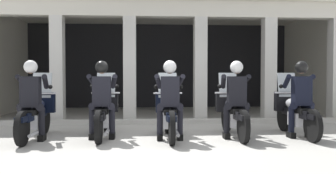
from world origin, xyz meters
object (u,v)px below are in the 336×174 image
at_px(police_officer_far_left, 31,93).
at_px(police_officer_center, 170,93).
at_px(police_officer_left, 102,93).
at_px(motorcycle_right, 233,113).
at_px(motorcycle_far_left, 36,114).
at_px(police_officer_right, 236,93).
at_px(police_officer_far_right, 301,92).
at_px(motorcycle_far_right, 295,112).
at_px(motorcycle_left, 104,113).
at_px(motorcycle_center, 169,113).

xyz_separation_m(police_officer_far_left, police_officer_center, (2.72, -0.08, 0.00)).
relative_size(police_officer_left, motorcycle_right, 0.78).
relative_size(motorcycle_far_left, motorcycle_right, 1.00).
relative_size(police_officer_right, police_officer_far_right, 1.00).
height_order(police_officer_right, motorcycle_far_right, police_officer_right).
xyz_separation_m(motorcycle_far_left, motorcycle_right, (4.08, -0.01, 0.00)).
height_order(motorcycle_left, police_officer_center, police_officer_center).
xyz_separation_m(motorcycle_far_left, police_officer_left, (1.36, -0.16, 0.44)).
relative_size(police_officer_far_left, motorcycle_center, 0.78).
bearing_deg(motorcycle_far_right, police_officer_right, 172.92).
distance_m(motorcycle_left, police_officer_far_right, 4.12).
xyz_separation_m(police_officer_center, police_officer_right, (1.36, 0.08, 0.00)).
height_order(police_officer_left, motorcycle_right, police_officer_left).
height_order(police_officer_left, police_officer_center, same).
bearing_deg(motorcycle_center, police_officer_far_right, -17.03).
bearing_deg(motorcycle_right, motorcycle_far_right, -15.83).
height_order(police_officer_left, motorcycle_center, police_officer_left).
height_order(police_officer_far_left, motorcycle_left, police_officer_far_left).
distance_m(motorcycle_center, police_officer_far_right, 2.76).
bearing_deg(motorcycle_center, police_officer_center, -103.36).
distance_m(motorcycle_center, police_officer_center, 0.52).
bearing_deg(motorcycle_center, motorcycle_left, 158.29).
bearing_deg(motorcycle_center, police_officer_left, 170.18).
height_order(police_officer_center, police_officer_far_right, same).
xyz_separation_m(motorcycle_left, police_officer_center, (1.36, -0.49, 0.44)).
distance_m(motorcycle_far_left, police_officer_far_right, 5.46).
height_order(motorcycle_left, motorcycle_center, same).
relative_size(police_officer_left, police_officer_center, 1.00).
distance_m(police_officer_center, police_officer_far_right, 2.72).
bearing_deg(motorcycle_left, motorcycle_far_right, -13.47).
bearing_deg(motorcycle_far_left, police_officer_far_left, -110.48).
height_order(motorcycle_center, motorcycle_far_right, same).
relative_size(police_officer_center, police_officer_far_right, 1.00).
distance_m(motorcycle_far_left, police_officer_left, 1.43).
bearing_deg(police_officer_far_right, motorcycle_far_left, 157.45).
bearing_deg(motorcycle_center, motorcycle_right, -9.91).
bearing_deg(police_officer_right, police_officer_left, 160.53).
relative_size(police_officer_far_left, police_officer_far_right, 1.00).
bearing_deg(police_officer_far_left, motorcycle_right, -16.34).
relative_size(motorcycle_right, motorcycle_far_right, 1.00).
bearing_deg(police_officer_far_right, motorcycle_left, 154.78).
xyz_separation_m(police_officer_far_left, police_officer_far_right, (5.43, 0.01, 0.00)).
relative_size(motorcycle_center, police_officer_center, 1.29).
bearing_deg(motorcycle_left, police_officer_far_right, -17.44).
height_order(police_officer_center, motorcycle_far_right, police_officer_center).
relative_size(motorcycle_left, motorcycle_far_right, 1.00).
distance_m(police_officer_left, motorcycle_far_right, 4.10).
bearing_deg(motorcycle_right, police_officer_center, 178.07).
height_order(motorcycle_right, motorcycle_far_right, same).
bearing_deg(motorcycle_far_right, motorcycle_center, 162.33).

